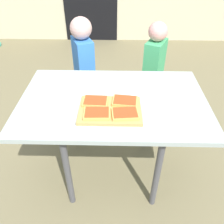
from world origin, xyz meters
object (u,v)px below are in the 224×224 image
object	(u,v)px
dining_table	(113,107)
pizza_slice_far_left	(95,101)
child_left	(84,67)
cutting_board	(110,110)
plate_white_right	(147,99)
plate_white_left	(57,88)
child_right	(154,67)
pizza_slice_near_right	(125,113)
pizza_slice_near_left	(97,113)
pizza_slice_far_right	(125,101)

from	to	relation	value
dining_table	pizza_slice_far_left	bearing A→B (deg)	-146.77
child_left	cutting_board	bearing A→B (deg)	-71.85
cutting_board	plate_white_right	bearing A→B (deg)	30.09
pizza_slice_far_left	plate_white_left	distance (m)	0.34
child_right	cutting_board	bearing A→B (deg)	-113.32
pizza_slice_far_left	pizza_slice_near_right	xyz separation A→B (m)	(0.18, -0.12, 0.00)
pizza_slice_near_right	plate_white_left	world-z (taller)	pizza_slice_near_right
child_left	child_right	bearing A→B (deg)	8.29
pizza_slice_near_left	child_right	distance (m)	1.06
pizza_slice_near_left	child_right	world-z (taller)	child_right
plate_white_left	plate_white_right	bearing A→B (deg)	-10.87
dining_table	pizza_slice_near_left	bearing A→B (deg)	-115.40
pizza_slice_near_left	child_left	world-z (taller)	child_left
dining_table	plate_white_right	bearing A→B (deg)	0.55
child_right	child_left	bearing A→B (deg)	-171.71
pizza_slice_far_left	pizza_slice_near_right	size ratio (longest dim) A/B	0.97
pizza_slice_near_left	child_right	bearing A→B (deg)	64.21
pizza_slice_far_left	pizza_slice_near_left	bearing A→B (deg)	-81.46
pizza_slice_far_left	pizza_slice_near_right	world-z (taller)	same
cutting_board	pizza_slice_near_right	world-z (taller)	pizza_slice_near_right
pizza_slice_near_right	child_right	bearing A→B (deg)	72.66
dining_table	plate_white_left	world-z (taller)	plate_white_left
pizza_slice_far_right	pizza_slice_near_right	world-z (taller)	same
cutting_board	pizza_slice_far_left	distance (m)	0.11
plate_white_left	child_right	size ratio (longest dim) A/B	0.22
pizza_slice_near_left	plate_white_right	bearing A→B (deg)	32.13
cutting_board	plate_white_left	distance (m)	0.45
pizza_slice_near_left	pizza_slice_far_right	bearing A→B (deg)	37.62
plate_white_right	child_right	xyz separation A→B (m)	(0.15, 0.75, -0.16)
pizza_slice_near_left	plate_white_right	world-z (taller)	pizza_slice_near_left
dining_table	pizza_slice_far_left	size ratio (longest dim) A/B	7.67
plate_white_right	child_left	bearing A→B (deg)	126.71
pizza_slice_near_right	pizza_slice_far_right	bearing A→B (deg)	89.19
dining_table	child_left	distance (m)	0.72
cutting_board	child_right	size ratio (longest dim) A/B	0.38
pizza_slice_near_left	plate_white_right	size ratio (longest dim) A/B	0.71
cutting_board	child_left	world-z (taller)	child_left
pizza_slice_near_left	dining_table	bearing A→B (deg)	64.60
pizza_slice_near_right	child_right	world-z (taller)	child_right
pizza_slice_near_left	child_left	distance (m)	0.88
pizza_slice_far_left	dining_table	bearing A→B (deg)	33.23
child_right	pizza_slice_near_right	bearing A→B (deg)	-107.34
plate_white_left	plate_white_right	size ratio (longest dim) A/B	1.00
dining_table	child_right	bearing A→B (deg)	64.11
pizza_slice_far_right	pizza_slice_near_right	size ratio (longest dim) A/B	1.01
pizza_slice_far_right	plate_white_right	distance (m)	0.16
cutting_board	child_right	world-z (taller)	child_right
pizza_slice_far_right	child_right	size ratio (longest dim) A/B	0.17
cutting_board	child_right	xyz separation A→B (m)	(0.38, 0.88, -0.16)
pizza_slice_near_left	plate_white_left	distance (m)	0.43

